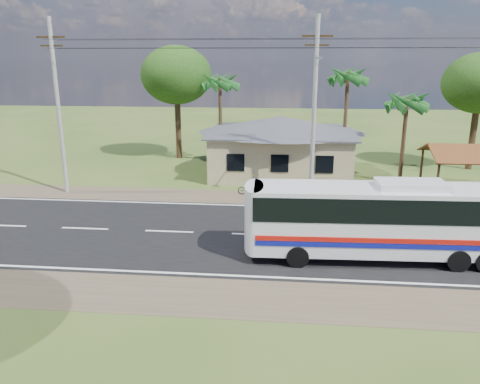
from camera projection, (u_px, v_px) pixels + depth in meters
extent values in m
plane|color=#2D4619|center=(256.00, 235.00, 23.64)|extent=(120.00, 120.00, 0.00)
cube|color=black|center=(256.00, 235.00, 23.63)|extent=(120.00, 10.00, 0.02)
cube|color=brown|center=(263.00, 198.00, 29.85)|extent=(120.00, 3.00, 0.01)
cube|color=brown|center=(246.00, 299.00, 17.42)|extent=(120.00, 3.00, 0.01)
cube|color=silver|center=(261.00, 206.00, 28.12)|extent=(120.00, 0.15, 0.01)
cube|color=silver|center=(249.00, 276.00, 19.14)|extent=(120.00, 0.15, 0.01)
cube|color=silver|center=(256.00, 234.00, 23.63)|extent=(120.00, 0.15, 0.01)
cube|color=tan|center=(280.00, 153.00, 35.52)|extent=(10.00, 8.00, 3.20)
cube|color=#4C4F54|center=(281.00, 132.00, 35.06)|extent=(10.60, 8.60, 0.10)
pyramid|color=#4C4F54|center=(281.00, 116.00, 34.74)|extent=(12.40, 10.00, 1.20)
cube|color=black|center=(236.00, 163.00, 31.93)|extent=(1.20, 0.08, 1.20)
cube|color=black|center=(280.00, 163.00, 31.65)|extent=(1.20, 0.08, 1.20)
cube|color=black|center=(324.00, 164.00, 31.37)|extent=(1.20, 0.08, 1.20)
cylinder|color=#3C2915|center=(437.00, 181.00, 28.69)|extent=(0.16, 0.16, 2.60)
cylinder|color=#3C2915|center=(421.00, 168.00, 32.13)|extent=(0.16, 0.16, 2.60)
cube|color=brown|center=(476.00, 154.00, 28.69)|extent=(5.20, 2.28, 0.90)
cube|color=brown|center=(463.00, 147.00, 30.80)|extent=(5.20, 2.28, 0.90)
cube|color=#3C2915|center=(470.00, 145.00, 29.65)|extent=(5.20, 0.12, 0.12)
cube|color=#9E9E99|center=(464.00, 200.00, 27.75)|extent=(7.00, 0.30, 0.90)
cylinder|color=#9E9E99|center=(58.00, 109.00, 29.51)|extent=(0.26, 0.26, 11.00)
cube|color=#3C2915|center=(51.00, 37.00, 28.31)|extent=(1.80, 0.12, 0.12)
cube|color=#3C2915|center=(52.00, 46.00, 28.45)|extent=(1.40, 0.10, 0.10)
cylinder|color=#9E9E99|center=(314.00, 111.00, 28.03)|extent=(0.26, 0.26, 11.00)
cube|color=#3C2915|center=(317.00, 36.00, 26.83)|extent=(1.80, 0.12, 0.12)
cube|color=#3C2915|center=(317.00, 45.00, 26.97)|extent=(1.40, 0.10, 0.10)
cylinder|color=gray|center=(317.00, 58.00, 26.21)|extent=(0.08, 2.00, 0.08)
cube|color=gray|center=(319.00, 58.00, 25.25)|extent=(0.50, 0.18, 0.12)
cylinder|color=black|center=(181.00, 40.00, 27.62)|extent=(16.00, 0.02, 0.02)
cylinder|color=black|center=(452.00, 39.00, 26.19)|extent=(15.00, 0.02, 0.02)
cylinder|color=#47301E|center=(403.00, 141.00, 32.43)|extent=(0.28, 0.28, 6.00)
cylinder|color=#47301E|center=(345.00, 121.00, 36.84)|extent=(0.28, 0.28, 7.50)
cylinder|color=#47301E|center=(220.00, 122.00, 38.32)|extent=(0.28, 0.28, 7.00)
cylinder|color=#47301E|center=(178.00, 124.00, 40.74)|extent=(0.50, 0.50, 5.95)
ellipsoid|color=#18380F|center=(176.00, 75.00, 39.58)|extent=(6.00, 6.00, 4.92)
cylinder|color=#47301E|center=(473.00, 134.00, 36.66)|extent=(0.50, 0.50, 5.60)
ellipsoid|color=#18380F|center=(480.00, 83.00, 35.57)|extent=(5.60, 5.60, 4.59)
cube|color=silver|center=(385.00, 219.00, 20.36)|extent=(11.54, 2.79, 2.87)
cube|color=black|center=(387.00, 204.00, 20.16)|extent=(11.59, 2.85, 1.05)
cube|color=black|center=(254.00, 208.00, 20.59)|extent=(0.19, 2.20, 1.72)
cube|color=#AD110A|center=(391.00, 241.00, 19.35)|extent=(11.27, 0.44, 0.21)
cube|color=navy|center=(391.00, 246.00, 19.41)|extent=(11.27, 0.44, 0.21)
cube|color=silver|center=(411.00, 185.00, 19.87)|extent=(2.92, 1.63, 0.29)
cylinder|color=black|center=(298.00, 257.00, 19.92)|extent=(0.97, 0.37, 0.96)
cylinder|color=black|center=(295.00, 237.00, 22.03)|extent=(0.97, 0.37, 0.96)
cylinder|color=black|center=(458.00, 261.00, 19.53)|extent=(0.97, 0.37, 0.96)
cylinder|color=black|center=(440.00, 241.00, 21.63)|extent=(0.97, 0.37, 0.96)
cylinder|color=black|center=(465.00, 241.00, 21.57)|extent=(0.97, 0.37, 0.96)
imported|color=black|center=(250.00, 188.00, 30.41)|extent=(1.61, 0.68, 0.82)
imported|color=navy|center=(372.00, 192.00, 28.38)|extent=(0.58, 0.42, 1.46)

